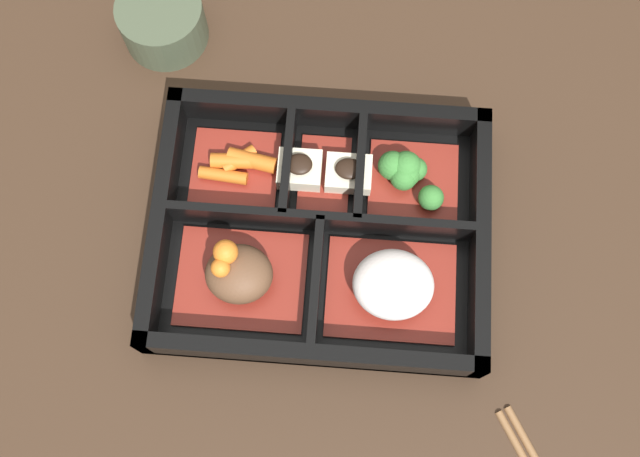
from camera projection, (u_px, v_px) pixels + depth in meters
The scene contains 9 objects.
ground_plane at pixel (320, 236), 0.72m from camera, with size 3.00×3.00×0.00m, color #382619.
bento_base at pixel (320, 235), 0.72m from camera, with size 0.31×0.25×0.01m.
bento_rim at pixel (320, 226), 0.70m from camera, with size 0.31×0.25×0.05m.
bowl_rice at pixel (393, 286), 0.68m from camera, with size 0.12×0.10×0.05m.
bowl_stew at pixel (239, 274), 0.68m from camera, with size 0.12×0.10×0.06m.
bowl_greens at pixel (409, 175), 0.72m from camera, with size 0.09×0.08×0.04m.
bowl_tofu at pixel (323, 172), 0.72m from camera, with size 0.09×0.08×0.03m.
bowl_carrots at pixel (237, 167), 0.73m from camera, with size 0.08×0.08×0.02m.
tea_cup at pixel (162, 21), 0.76m from camera, with size 0.09×0.09×0.05m.
Camera 1 is at (-0.02, 0.21, 0.69)m, focal length 42.00 mm.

